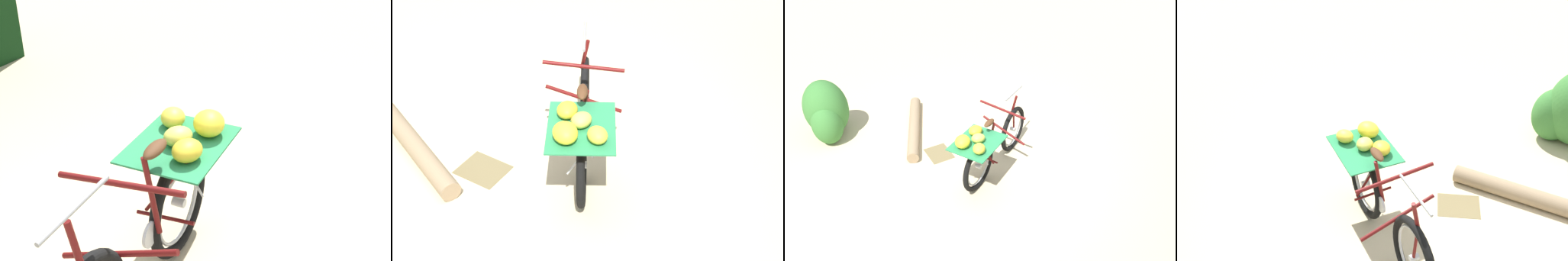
# 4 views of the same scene
# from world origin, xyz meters

# --- Properties ---
(ground_plane) EXTENTS (60.00, 60.00, 0.00)m
(ground_plane) POSITION_xyz_m (0.00, 0.00, 0.00)
(ground_plane) COLOR beige
(bicycle) EXTENTS (1.14, 1.69, 1.03)m
(bicycle) POSITION_xyz_m (-0.24, -0.13, 0.48)
(bicycle) COLOR black
(bicycle) RESTS_ON ground_plane
(fallen_log) EXTENTS (1.70, 0.84, 0.19)m
(fallen_log) POSITION_xyz_m (1.31, 0.49, 0.09)
(fallen_log) COLOR #937A5B
(fallen_log) RESTS_ON ground_plane
(shrub_cluster) EXTENTS (1.02, 0.70, 0.97)m
(shrub_cluster) POSITION_xyz_m (1.95, 1.74, 0.43)
(shrub_cluster) COLOR #387533
(shrub_cluster) RESTS_ON ground_plane
(leaf_litter_patch) EXTENTS (0.44, 0.36, 0.01)m
(leaf_litter_patch) POSITION_xyz_m (0.52, 0.39, 0.00)
(leaf_litter_patch) COLOR olive
(leaf_litter_patch) RESTS_ON ground_plane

